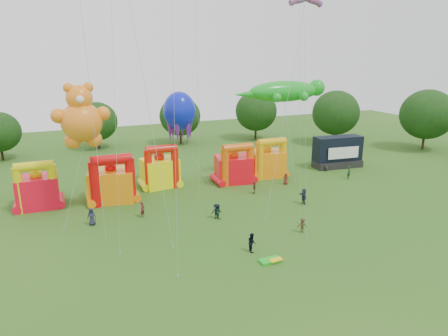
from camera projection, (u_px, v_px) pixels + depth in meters
name	position (u px, v px, depth m)	size (l,w,h in m)	color
ground	(284.00, 295.00, 30.59)	(160.00, 160.00, 0.00)	#265518
tree_ring	(269.00, 219.00, 28.98)	(121.19, 123.27, 12.07)	#352314
bouncy_castle_0	(38.00, 189.00, 47.34)	(4.70, 3.79, 5.97)	red
bouncy_castle_1	(112.00, 183.00, 49.49)	(6.22, 5.40, 6.25)	orange
bouncy_castle_2	(160.00, 170.00, 54.83)	(5.15, 4.37, 6.13)	#FBF80D
bouncy_castle_3	(234.00, 167.00, 56.78)	(5.54, 4.74, 5.91)	red
bouncy_castle_4	(267.00, 161.00, 59.50)	(5.39, 4.55, 6.08)	orange
stage_trailer	(338.00, 152.00, 64.53)	(8.08, 3.66, 5.07)	black
teddy_bear_kite	(78.00, 147.00, 42.95)	(6.14, 5.66, 14.98)	orange
gecko_kite	(286.00, 107.00, 58.62)	(15.08, 8.23, 14.14)	green
octopus_kite	(187.00, 136.00, 53.57)	(5.57, 5.69, 13.12)	#0D1CC4
parafoil_kites	(245.00, 105.00, 42.29)	(28.46, 9.01, 29.16)	red
diamond_kites	(217.00, 69.00, 38.60)	(21.87, 17.82, 43.68)	#BF092F
folded_kite_bundle	(271.00, 260.00, 35.38)	(2.05, 1.19, 0.31)	green
spectator_0	(92.00, 217.00, 42.75)	(0.95, 0.62, 1.94)	#22273A
spectator_1	(143.00, 209.00, 44.93)	(0.65, 0.43, 1.79)	#5A1920
spectator_2	(218.00, 211.00, 44.60)	(0.81, 0.63, 1.67)	#173A20
spectator_3	(216.00, 211.00, 44.55)	(1.10, 0.63, 1.70)	black
spectator_4	(254.00, 188.00, 52.54)	(0.95, 0.40, 1.63)	#48361C
spectator_5	(304.00, 196.00, 48.80)	(1.82, 0.58, 1.96)	#262B3F
spectator_6	(286.00, 179.00, 56.14)	(0.79, 0.52, 1.62)	#5A2119
spectator_7	(349.00, 172.00, 58.61)	(0.71, 0.47, 1.96)	#173A20
spectator_8	(252.00, 242.00, 37.07)	(0.89, 0.69, 1.82)	black
spectator_9	(302.00, 225.00, 41.07)	(1.00, 0.57, 1.55)	#3D2B18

